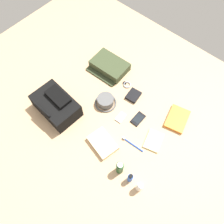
{
  "coord_description": "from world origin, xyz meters",
  "views": [
    {
      "loc": [
        -0.51,
        0.58,
        1.52
      ],
      "look_at": [
        0.0,
        0.0,
        0.04
      ],
      "focal_mm": 36.46,
      "sensor_mm": 36.0,
      "label": 1
    }
  ],
  "objects": [
    {
      "name": "notepad",
      "position": [
        -0.36,
        -0.04,
        0.01
      ],
      "size": [
        0.15,
        0.18,
        0.02
      ],
      "primitive_type": "cube",
      "rotation": [
        0.0,
        0.0,
        0.3
      ],
      "color": "beige",
      "rests_on": "ground_plane"
    },
    {
      "name": "backpack",
      "position": [
        0.33,
        0.24,
        0.07
      ],
      "size": [
        0.35,
        0.24,
        0.16
      ],
      "color": "black",
      "rests_on": "ground_plane"
    },
    {
      "name": "cell_phone",
      "position": [
        -0.17,
        -0.1,
        0.01
      ],
      "size": [
        0.07,
        0.11,
        0.01
      ],
      "color": "black",
      "rests_on": "ground_plane"
    },
    {
      "name": "toiletry_pouch",
      "position": [
        0.3,
        -0.31,
        0.03
      ],
      "size": [
        0.3,
        0.25,
        0.07
      ],
      "color": "#384228",
      "rests_on": "ground_plane"
    },
    {
      "name": "paperback_novel",
      "position": [
        -0.39,
        -0.29,
        0.01
      ],
      "size": [
        0.19,
        0.23,
        0.02
      ],
      "color": "orange",
      "rests_on": "ground_plane"
    },
    {
      "name": "shampoo_bottle",
      "position": [
        -0.31,
        0.28,
        0.07
      ],
      "size": [
        0.05,
        0.05,
        0.14
      ],
      "color": "#19471E",
      "rests_on": "ground_plane"
    },
    {
      "name": "folded_towel",
      "position": [
        -0.11,
        0.22,
        0.02
      ],
      "size": [
        0.22,
        0.18,
        0.04
      ],
      "primitive_type": "cube",
      "rotation": [
        0.0,
        0.0,
        -0.2
      ],
      "color": "beige",
      "rests_on": "ground_plane"
    },
    {
      "name": "toothbrush",
      "position": [
        -0.26,
        0.08,
        0.01
      ],
      "size": [
        0.18,
        0.03,
        0.02
      ],
      "color": "blue",
      "rests_on": "ground_plane"
    },
    {
      "name": "wallet",
      "position": [
        -0.02,
        -0.23,
        0.01
      ],
      "size": [
        0.1,
        0.12,
        0.02
      ],
      "primitive_type": "cube",
      "rotation": [
        0.0,
        0.0,
        0.13
      ],
      "color": "black",
      "rests_on": "ground_plane"
    },
    {
      "name": "toothpaste_tube",
      "position": [
        -0.48,
        0.29,
        0.05
      ],
      "size": [
        0.04,
        0.04,
        0.11
      ],
      "color": "white",
      "rests_on": "ground_plane"
    },
    {
      "name": "deodorant_spray",
      "position": [
        -0.4,
        0.28,
        0.05
      ],
      "size": [
        0.03,
        0.03,
        0.1
      ],
      "color": "blue",
      "rests_on": "ground_plane"
    },
    {
      "name": "ground_plane",
      "position": [
        0.0,
        0.0,
        -0.01
      ],
      "size": [
        2.64,
        2.02,
        0.02
      ],
      "primitive_type": "cube",
      "color": "tan",
      "rests_on": "ground"
    },
    {
      "name": "wristwatch",
      "position": [
        0.09,
        -0.28,
        0.01
      ],
      "size": [
        0.07,
        0.06,
        0.01
      ],
      "color": "#99999E",
      "rests_on": "ground_plane"
    },
    {
      "name": "media_player",
      "position": [
        -0.07,
        -0.02,
        0.01
      ],
      "size": [
        0.06,
        0.09,
        0.01
      ],
      "color": "#B7B7BC",
      "rests_on": "ground_plane"
    },
    {
      "name": "bucket_hat",
      "position": [
        0.1,
        -0.04,
        0.03
      ],
      "size": [
        0.17,
        0.17,
        0.07
      ],
      "color": "#585858",
      "rests_on": "ground_plane"
    }
  ]
}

